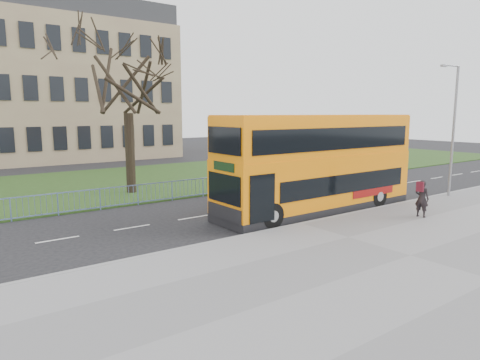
# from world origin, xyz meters

# --- Properties ---
(ground) EXTENTS (120.00, 120.00, 0.00)m
(ground) POSITION_xyz_m (0.00, 0.00, 0.00)
(ground) COLOR black
(ground) RESTS_ON ground
(pavement) EXTENTS (80.00, 10.50, 0.12)m
(pavement) POSITION_xyz_m (0.00, -6.75, 0.06)
(pavement) COLOR slate
(pavement) RESTS_ON ground
(kerb) EXTENTS (80.00, 0.20, 0.14)m
(kerb) POSITION_xyz_m (0.00, -1.55, 0.07)
(kerb) COLOR gray
(kerb) RESTS_ON ground
(grass_verge) EXTENTS (80.00, 15.40, 0.08)m
(grass_verge) POSITION_xyz_m (0.00, 14.30, 0.04)
(grass_verge) COLOR #223915
(grass_verge) RESTS_ON ground
(guard_railing) EXTENTS (40.00, 0.12, 1.10)m
(guard_railing) POSITION_xyz_m (0.00, 6.60, 0.55)
(guard_railing) COLOR #6680B5
(guard_railing) RESTS_ON ground
(bare_tree) EXTENTS (7.90, 7.90, 11.28)m
(bare_tree) POSITION_xyz_m (-3.00, 10.00, 5.72)
(bare_tree) COLOR black
(bare_tree) RESTS_ON grass_verge
(civic_building) EXTENTS (30.00, 15.00, 14.00)m
(civic_building) POSITION_xyz_m (-5.00, 35.00, 7.00)
(civic_building) COLOR #8E745A
(civic_building) RESTS_ON ground
(yellow_bus) EXTENTS (11.16, 2.72, 4.67)m
(yellow_bus) POSITION_xyz_m (2.68, 0.07, 2.51)
(yellow_bus) COLOR orange
(yellow_bus) RESTS_ON ground
(pedestrian) EXTENTS (0.50, 0.68, 1.70)m
(pedestrian) POSITION_xyz_m (5.25, -3.93, 0.97)
(pedestrian) COLOR black
(pedestrian) RESTS_ON pavement
(street_lamp) EXTENTS (1.54, 0.30, 7.29)m
(street_lamp) POSITION_xyz_m (11.17, -1.99, 4.12)
(street_lamp) COLOR gray
(street_lamp) RESTS_ON pavement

